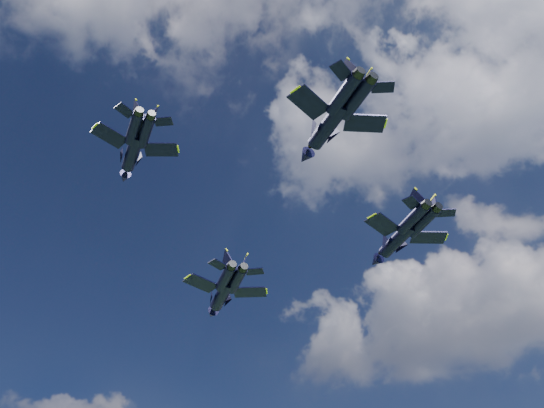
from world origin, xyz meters
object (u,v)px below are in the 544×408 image
(jet_left, at_px, (132,154))
(jet_slot, at_px, (326,128))
(jet_right, at_px, (395,241))
(jet_lead, at_px, (221,296))

(jet_left, distance_m, jet_slot, 25.40)
(jet_right, xyz_separation_m, jet_slot, (1.25, -26.27, -0.48))
(jet_left, height_order, jet_right, jet_left)
(jet_left, relative_size, jet_slot, 0.86)
(jet_lead, distance_m, jet_right, 29.60)
(jet_lead, xyz_separation_m, jet_left, (6.26, -30.56, 3.25))
(jet_right, bearing_deg, jet_lead, 131.59)
(jet_left, xyz_separation_m, jet_slot, (24.42, 6.74, -1.78))
(jet_right, height_order, jet_slot, jet_right)
(jet_left, xyz_separation_m, jet_right, (23.17, 33.01, -1.31))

